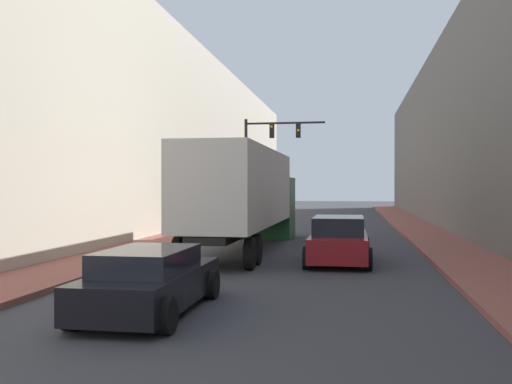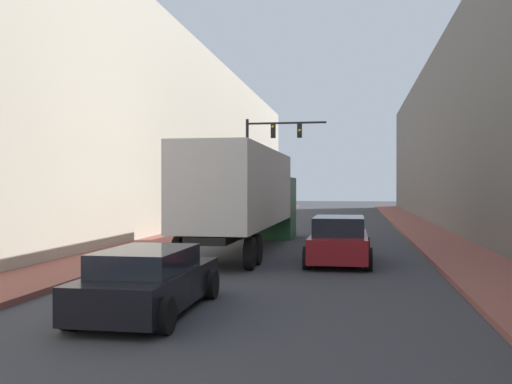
{
  "view_description": "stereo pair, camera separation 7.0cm",
  "coord_description": "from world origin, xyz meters",
  "px_view_note": "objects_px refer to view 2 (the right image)",
  "views": [
    {
      "loc": [
        2.27,
        -1.87,
        2.51
      ],
      "look_at": [
        -0.57,
        14.85,
        2.36
      ],
      "focal_mm": 40.0,
      "sensor_mm": 36.0,
      "label": 1
    },
    {
      "loc": [
        2.34,
        -1.85,
        2.51
      ],
      "look_at": [
        -0.57,
        14.85,
        2.36
      ],
      "focal_mm": 40.0,
      "sensor_mm": 36.0,
      "label": 2
    }
  ],
  "objects_px": {
    "suv_car": "(339,240)",
    "traffic_signal_gantry": "(264,153)",
    "sedan_car": "(149,281)",
    "semi_truck": "(248,194)"
  },
  "relations": [
    {
      "from": "sedan_car",
      "to": "suv_car",
      "type": "height_order",
      "value": "suv_car"
    },
    {
      "from": "semi_truck",
      "to": "traffic_signal_gantry",
      "type": "height_order",
      "value": "traffic_signal_gantry"
    },
    {
      "from": "suv_car",
      "to": "traffic_signal_gantry",
      "type": "xyz_separation_m",
      "value": [
        -5.32,
        17.51,
        3.98
      ]
    },
    {
      "from": "suv_car",
      "to": "traffic_signal_gantry",
      "type": "distance_m",
      "value": 18.73
    },
    {
      "from": "sedan_car",
      "to": "suv_car",
      "type": "distance_m",
      "value": 8.98
    },
    {
      "from": "sedan_car",
      "to": "traffic_signal_gantry",
      "type": "height_order",
      "value": "traffic_signal_gantry"
    },
    {
      "from": "traffic_signal_gantry",
      "to": "semi_truck",
      "type": "bearing_deg",
      "value": -83.59
    },
    {
      "from": "sedan_car",
      "to": "traffic_signal_gantry",
      "type": "bearing_deg",
      "value": 93.96
    },
    {
      "from": "traffic_signal_gantry",
      "to": "suv_car",
      "type": "bearing_deg",
      "value": -73.11
    },
    {
      "from": "semi_truck",
      "to": "traffic_signal_gantry",
      "type": "bearing_deg",
      "value": 96.41
    }
  ]
}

